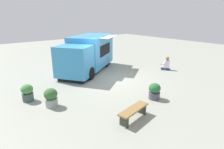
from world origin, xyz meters
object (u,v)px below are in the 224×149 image
(food_truck, at_px, (88,54))
(planter_flowering_far, at_px, (27,93))
(person_customer, at_px, (166,64))
(plaza_bench, at_px, (134,111))
(planter_flowering_near, at_px, (51,97))
(planter_flowering_side, at_px, (154,91))

(food_truck, height_order, planter_flowering_far, food_truck)
(person_customer, bearing_deg, planter_flowering_far, 174.87)
(planter_flowering_far, bearing_deg, plaza_bench, -57.59)
(planter_flowering_near, xyz_separation_m, planter_flowering_side, (4.00, -2.22, -0.03))
(person_customer, height_order, planter_flowering_near, person_customer)
(person_customer, xyz_separation_m, planter_flowering_near, (-8.46, -0.36, 0.04))
(food_truck, distance_m, person_customer, 5.54)
(planter_flowering_near, distance_m, planter_flowering_side, 4.57)
(person_customer, relative_size, planter_flowering_near, 1.17)
(planter_flowering_far, height_order, plaza_bench, planter_flowering_far)
(person_customer, xyz_separation_m, planter_flowering_side, (-4.46, -2.58, 0.00))
(plaza_bench, bearing_deg, planter_flowering_far, 122.41)
(planter_flowering_far, distance_m, plaza_bench, 4.85)
(planter_flowering_near, distance_m, planter_flowering_far, 1.34)
(planter_flowering_far, relative_size, planter_flowering_side, 1.03)
(food_truck, bearing_deg, planter_flowering_near, -138.07)
(plaza_bench, bearing_deg, person_customer, 26.78)
(person_customer, distance_m, planter_flowering_near, 8.47)
(planter_flowering_near, relative_size, plaza_bench, 0.53)
(person_customer, xyz_separation_m, planter_flowering_far, (-9.09, 0.82, 0.02))
(food_truck, xyz_separation_m, planter_flowering_side, (-0.06, -5.87, -0.75))
(planter_flowering_near, height_order, planter_flowering_far, planter_flowering_near)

